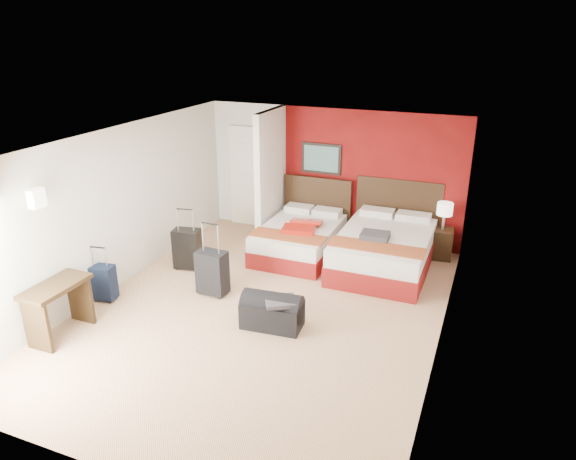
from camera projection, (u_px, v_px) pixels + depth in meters
The scene contains 17 objects.
ground at pixel (262, 311), 7.74m from camera, with size 6.50×6.50×0.00m, color #D8AD85.
room_walls at pixel (221, 192), 8.99m from camera, with size 5.02×6.52×2.50m.
red_accent_panel at pixel (370, 178), 9.81m from camera, with size 3.50×0.04×2.50m, color maroon.
partition_wall at pixel (271, 177), 9.88m from camera, with size 0.12×1.20×2.50m, color silver.
entry_door at pixel (249, 177), 10.74m from camera, with size 0.82×0.06×2.05m, color silver.
bed_left at pixel (299, 240), 9.55m from camera, with size 1.29×1.84×0.55m, color white.
bed_right at pixel (384, 251), 8.97m from camera, with size 1.50×2.15×0.64m, color white.
red_suitcase_open at pixel (303, 226), 9.31m from camera, with size 0.56×0.77×0.10m, color #B61C0F.
jacket_bundle at pixel (375, 236), 8.61m from camera, with size 0.45×0.36×0.11m, color #3D3E43.
nightstand at pixel (441, 243), 9.42m from camera, with size 0.39×0.39×0.54m, color black.
table_lamp at pixel (444, 216), 9.23m from camera, with size 0.27×0.27×0.49m, color white.
suitcase_black at pixel (188, 250), 8.98m from camera, with size 0.45×0.28×0.68m, color black.
suitcase_charcoal at pixel (212, 274), 8.12m from camera, with size 0.46×0.28×0.68m, color black.
suitcase_navy at pixel (103, 284), 7.96m from camera, with size 0.38×0.24×0.53m, color black.
duffel_bag at pixel (272, 313), 7.27m from camera, with size 0.83×0.44×0.42m, color black.
jacket_draped at pixel (281, 301), 7.09m from camera, with size 0.41×0.35×0.06m, color #39383D.
desk at pixel (59, 310), 7.01m from camera, with size 0.46×0.91×0.76m, color #322110.
Camera 1 is at (2.89, -6.13, 3.93)m, focal length 32.87 mm.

